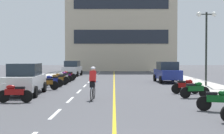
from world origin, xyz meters
The scene contains 32 objects.
ground_plane centered at (0.00, 21.00, 0.00)m, with size 140.00×140.00×0.00m, color #47474C.
curb_left centered at (-7.20, 24.00, 0.06)m, with size 2.40×72.00×0.12m, color #B7B2A8.
curb_right centered at (7.20, 24.00, 0.06)m, with size 2.40×72.00×0.12m, color #B7B2A8.
lane_dash_1 centered at (-2.00, 6.00, 0.00)m, with size 0.14×2.20×0.01m, color silver.
lane_dash_2 centered at (-2.00, 10.00, 0.00)m, with size 0.14×2.20×0.01m, color silver.
lane_dash_3 centered at (-2.00, 14.00, 0.00)m, with size 0.14×2.20×0.01m, color silver.
lane_dash_4 centered at (-2.00, 18.00, 0.00)m, with size 0.14×2.20×0.01m, color silver.
lane_dash_5 centered at (-2.00, 22.00, 0.00)m, with size 0.14×2.20×0.01m, color silver.
lane_dash_6 centered at (-2.00, 26.00, 0.00)m, with size 0.14×2.20×0.01m, color silver.
lane_dash_7 centered at (-2.00, 30.00, 0.00)m, with size 0.14×2.20×0.01m, color silver.
lane_dash_8 centered at (-2.00, 34.00, 0.00)m, with size 0.14×2.20×0.01m, color silver.
lane_dash_9 centered at (-2.00, 38.00, 0.00)m, with size 0.14×2.20×0.01m, color silver.
lane_dash_10 centered at (-2.00, 42.00, 0.00)m, with size 0.14×2.20×0.01m, color silver.
lane_dash_11 centered at (-2.00, 46.00, 0.00)m, with size 0.14×2.20×0.01m, color silver.
centre_line_yellow centered at (0.25, 24.00, 0.00)m, with size 0.12×66.00×0.01m, color gold.
office_building centered at (1.40, 48.82, 9.43)m, with size 18.42×7.76×18.86m.
street_lamp_mid centered at (7.01, 17.01, 4.04)m, with size 1.46×0.36×5.40m.
parked_car_near centered at (-4.93, 12.19, 0.92)m, with size 2.10×4.28×1.82m.
parked_car_mid centered at (4.95, 21.59, 0.92)m, with size 2.08×4.27×1.82m.
parked_car_far centered at (-4.75, 31.20, 0.92)m, with size 2.12×4.29×1.82m.
motorcycle_2 centered at (4.40, 6.55, 0.47)m, with size 1.67×0.71×0.92m.
motorcycle_3 centered at (-4.51, 8.96, 0.47)m, with size 1.70×0.60×0.92m.
motorcycle_4 centered at (4.57, 10.74, 0.47)m, with size 1.68×0.67×0.92m.
motorcycle_5 centered at (4.54, 12.74, 0.47)m, with size 1.70×0.60×0.92m.
motorcycle_6 centered at (-4.31, 14.81, 0.47)m, with size 1.69×0.60×0.92m.
motorcycle_7 centered at (-4.34, 16.89, 0.47)m, with size 1.70×0.60×0.92m.
motorcycle_8 centered at (-4.23, 18.57, 0.47)m, with size 1.65×0.75×0.92m.
motorcycle_9 centered at (-4.29, 20.03, 0.47)m, with size 1.66×0.72×0.92m.
motorcycle_10 centered at (-4.30, 21.68, 0.47)m, with size 1.70×0.60×0.92m.
motorcycle_11 centered at (-4.25, 23.16, 0.47)m, with size 1.70×0.60×0.92m.
motorcycle_12 centered at (-4.38, 24.97, 0.47)m, with size 1.70×0.60×0.92m.
cyclist_rider centered at (-0.84, 10.01, 0.89)m, with size 0.42×1.77×1.71m.
Camera 1 is at (0.24, -5.70, 2.12)m, focal length 49.56 mm.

